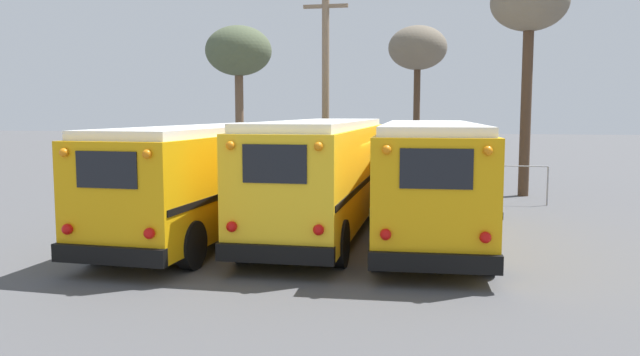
% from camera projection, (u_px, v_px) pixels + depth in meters
% --- Properties ---
extents(ground_plane, '(160.00, 160.00, 0.00)m').
position_uv_depth(ground_plane, '(324.00, 231.00, 17.57)').
color(ground_plane, '#4C4C4F').
extents(school_bus_0, '(2.87, 10.36, 2.97)m').
position_uv_depth(school_bus_0, '(213.00, 175.00, 16.98)').
color(school_bus_0, '#E5A00C').
rests_on(school_bus_0, ground).
extents(school_bus_1, '(2.54, 10.17, 3.10)m').
position_uv_depth(school_bus_1, '(322.00, 172.00, 17.10)').
color(school_bus_1, yellow).
rests_on(school_bus_1, ground).
extents(school_bus_2, '(2.98, 9.71, 3.06)m').
position_uv_depth(school_bus_2, '(429.00, 176.00, 16.25)').
color(school_bus_2, '#E5A00C').
rests_on(school_bus_2, ground).
extents(utility_pole, '(1.80, 0.29, 8.53)m').
position_uv_depth(utility_pole, '(326.00, 85.00, 25.03)').
color(utility_pole, '#75604C').
rests_on(utility_pole, ground).
extents(bare_tree_0, '(2.88, 2.88, 7.56)m').
position_uv_depth(bare_tree_0, '(418.00, 50.00, 30.72)').
color(bare_tree_0, '#473323').
rests_on(bare_tree_0, ground).
extents(bare_tree_1, '(3.29, 3.29, 7.59)m').
position_uv_depth(bare_tree_1, '(239.00, 53.00, 30.94)').
color(bare_tree_1, brown).
rests_on(bare_tree_1, ground).
extents(bare_tree_2, '(2.98, 2.98, 8.69)m').
position_uv_depth(bare_tree_2, '(529.00, 8.00, 24.11)').
color(bare_tree_2, '#473323').
rests_on(bare_tree_2, ground).
extents(fence_line, '(13.87, 0.06, 1.42)m').
position_uv_depth(fence_line, '(356.00, 175.00, 23.57)').
color(fence_line, '#939399').
rests_on(fence_line, ground).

